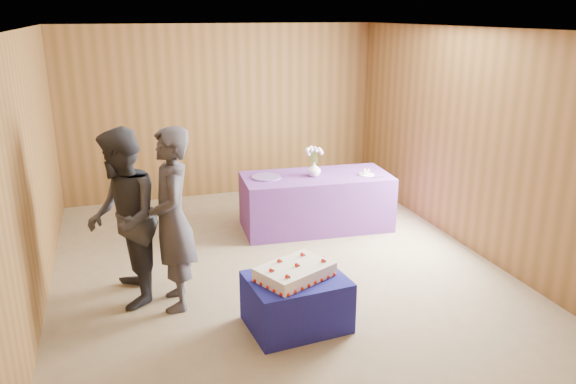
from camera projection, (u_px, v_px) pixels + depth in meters
name	position (u px, v px, depth m)	size (l,w,h in m)	color
ground	(276.00, 267.00, 6.59)	(6.00, 6.00, 0.00)	gray
room_shell	(275.00, 115.00, 6.04)	(5.04, 6.04, 2.72)	brown
cake_table	(296.00, 302.00, 5.30)	(0.90, 0.70, 0.50)	#1B1C97
serving_table	(316.00, 202.00, 7.71)	(2.00, 0.90, 0.75)	#693490
sheet_cake	(295.00, 272.00, 5.21)	(0.83, 0.73, 0.16)	white
vase	(314.00, 169.00, 7.55)	(0.18, 0.18, 0.19)	white
flower_spray	(314.00, 151.00, 7.47)	(0.24, 0.24, 0.19)	#376528
platter	(266.00, 177.00, 7.49)	(0.39, 0.39, 0.02)	#6D52A4
plate	(366.00, 175.00, 7.62)	(0.21, 0.21, 0.01)	white
cake_slice	(367.00, 172.00, 7.60)	(0.10, 0.09, 0.09)	white
knife	(375.00, 178.00, 7.49)	(0.26, 0.02, 0.00)	silver
guest_left	(172.00, 220.00, 5.49)	(0.67, 0.44, 1.84)	#34333C
guest_right	(123.00, 219.00, 5.56)	(0.88, 0.69, 1.82)	#2F3039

